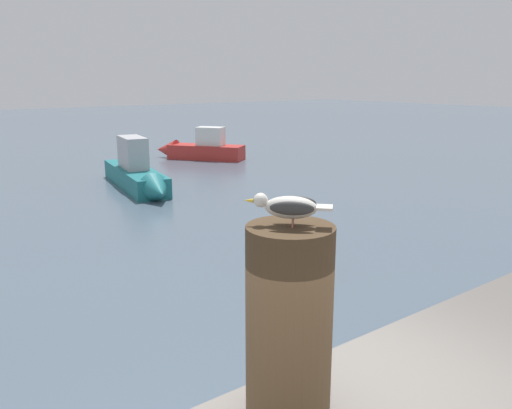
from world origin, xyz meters
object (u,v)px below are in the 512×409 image
at_px(boat_red, 198,149).
at_px(seagull, 289,206).
at_px(channel_buoy, 295,246).
at_px(mooring_post, 289,322).
at_px(boat_teal, 138,174).

bearing_deg(boat_red, seagull, -119.73).
bearing_deg(channel_buoy, seagull, -131.91).
relative_size(mooring_post, seagull, 2.89).
relative_size(seagull, boat_red, 0.09).
bearing_deg(channel_buoy, boat_red, 66.01).
xyz_separation_m(seagull, boat_red, (9.90, 17.34, -2.35)).
xyz_separation_m(mooring_post, seagull, (-0.00, 0.00, 0.55)).
bearing_deg(seagull, channel_buoy, 48.09).
height_order(mooring_post, boat_red, mooring_post).
distance_m(seagull, channel_buoy, 6.88).
xyz_separation_m(mooring_post, boat_teal, (5.22, 13.08, -1.76)).
distance_m(mooring_post, seagull, 0.55).
bearing_deg(mooring_post, boat_teal, 68.24).
bearing_deg(boat_red, boat_teal, -137.64).
relative_size(mooring_post, boat_red, 0.25).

